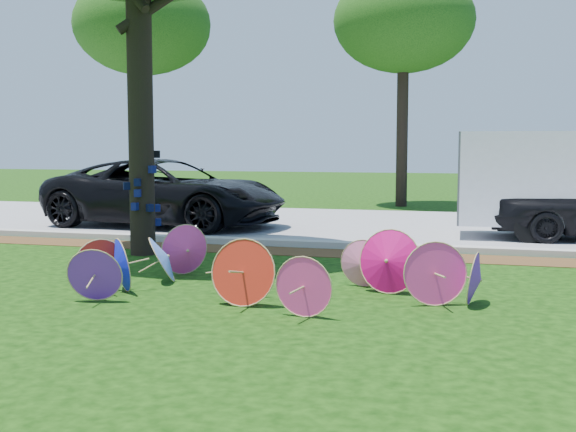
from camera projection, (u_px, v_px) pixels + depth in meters
The scene contains 8 objects.
ground at pixel (203, 304), 8.72m from camera, with size 90.00×90.00×0.00m, color black.
mulch_strip at pixel (299, 252), 13.03m from camera, with size 90.00×1.00×0.01m, color #472D16.
curb at pixel (309, 244), 13.70m from camera, with size 90.00×0.30×0.12m, color #B7B5AD.
street at pixel (350, 224), 17.67m from camera, with size 90.00×8.00×0.01m, color gray.
parasol_pile at pixel (259, 267), 9.23m from camera, with size 5.21×2.54×0.86m.
black_van at pixel (166, 193), 17.16m from camera, with size 2.66×5.76×1.60m, color black.
cargo_trailer at pixel (527, 178), 14.95m from camera, with size 2.72×1.72×2.50m, color white.
bg_trees at pixel (423, 19), 21.84m from camera, with size 22.66×6.18×7.40m.
Camera 1 is at (3.34, -7.97, 1.90)m, focal length 45.00 mm.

